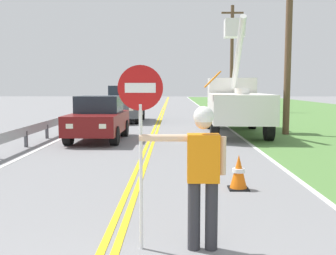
# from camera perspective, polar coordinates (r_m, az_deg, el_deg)

# --- Properties ---
(centerline_yellow_left) EXTENTS (0.11, 110.00, 0.01)m
(centerline_yellow_left) POSITION_cam_1_polar(r_m,az_deg,el_deg) (22.21, -1.66, 0.55)
(centerline_yellow_left) COLOR yellow
(centerline_yellow_left) RESTS_ON ground
(centerline_yellow_right) EXTENTS (0.11, 110.00, 0.01)m
(centerline_yellow_right) POSITION_cam_1_polar(r_m,az_deg,el_deg) (22.20, -1.20, 0.55)
(centerline_yellow_right) COLOR yellow
(centerline_yellow_right) RESTS_ON ground
(edge_line_right) EXTENTS (0.12, 110.00, 0.01)m
(edge_line_right) POSITION_cam_1_polar(r_m,az_deg,el_deg) (22.36, 7.83, 0.54)
(edge_line_right) COLOR silver
(edge_line_right) RESTS_ON ground
(edge_line_left) EXTENTS (0.12, 110.00, 0.01)m
(edge_line_left) POSITION_cam_1_polar(r_m,az_deg,el_deg) (22.62, -10.58, 0.55)
(edge_line_left) COLOR silver
(edge_line_left) RESTS_ON ground
(flagger_worker) EXTENTS (1.09, 0.25, 1.83)m
(flagger_worker) POSITION_cam_1_polar(r_m,az_deg,el_deg) (5.05, 4.90, -5.84)
(flagger_worker) COLOR #2D2D33
(flagger_worker) RESTS_ON ground
(stop_sign_paddle) EXTENTS (0.56, 0.04, 2.33)m
(stop_sign_paddle) POSITION_cam_1_polar(r_m,az_deg,el_deg) (4.97, -3.93, 1.71)
(stop_sign_paddle) COLOR silver
(stop_sign_paddle) RESTS_ON ground
(utility_bucket_truck) EXTENTS (2.95, 6.90, 5.09)m
(utility_bucket_truck) POSITION_cam_1_polar(r_m,az_deg,el_deg) (18.06, 9.51, 3.69)
(utility_bucket_truck) COLOR white
(utility_bucket_truck) RESTS_ON ground
(oncoming_sedan_nearest) EXTENTS (1.97, 4.14, 1.70)m
(oncoming_sedan_nearest) POSITION_cam_1_polar(r_m,az_deg,el_deg) (15.57, -9.84, 1.25)
(oncoming_sedan_nearest) COLOR maroon
(oncoming_sedan_nearest) RESTS_ON ground
(oncoming_suv_second) EXTENTS (1.95, 4.62, 2.10)m
(oncoming_suv_second) POSITION_cam_1_polar(r_m,az_deg,el_deg) (23.65, -5.99, 3.41)
(oncoming_suv_second) COLOR #4C5156
(oncoming_suv_second) RESTS_ON ground
(utility_pole_near) EXTENTS (1.80, 0.28, 8.23)m
(utility_pole_near) POSITION_cam_1_polar(r_m,az_deg,el_deg) (18.09, 16.78, 12.72)
(utility_pole_near) COLOR brown
(utility_pole_near) RESTS_ON ground
(utility_pole_mid) EXTENTS (1.80, 0.28, 8.66)m
(utility_pole_mid) POSITION_cam_1_polar(r_m,az_deg,el_deg) (34.07, 9.06, 9.93)
(utility_pole_mid) COLOR brown
(utility_pole_mid) RESTS_ON ground
(traffic_cone_lead) EXTENTS (0.40, 0.40, 0.70)m
(traffic_cone_lead) POSITION_cam_1_polar(r_m,az_deg,el_deg) (8.23, 10.01, -6.36)
(traffic_cone_lead) COLOR orange
(traffic_cone_lead) RESTS_ON ground
(guardrail_left_shoulder) EXTENTS (0.10, 32.00, 0.71)m
(guardrail_left_shoulder) POSITION_cam_1_polar(r_m,az_deg,el_deg) (17.72, -15.76, 0.65)
(guardrail_left_shoulder) COLOR #9EA0A3
(guardrail_left_shoulder) RESTS_ON ground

